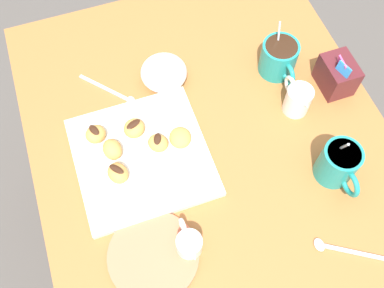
% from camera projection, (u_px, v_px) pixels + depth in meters
% --- Properties ---
extents(ground_plane, '(8.00, 8.00, 0.00)m').
position_uv_depth(ground_plane, '(205.00, 231.00, 1.61)').
color(ground_plane, '#514C47').
extents(dining_table, '(1.01, 0.81, 0.71)m').
position_uv_depth(dining_table, '(211.00, 168.00, 1.10)').
color(dining_table, '#A36633').
rests_on(dining_table, ground_plane).
extents(pastry_plate_square, '(0.29, 0.29, 0.02)m').
position_uv_depth(pastry_plate_square, '(142.00, 157.00, 0.97)').
color(pastry_plate_square, white).
rests_on(pastry_plate_square, dining_table).
extents(coffee_mug_teal_left, '(0.13, 0.09, 0.13)m').
position_uv_depth(coffee_mug_teal_left, '(279.00, 58.00, 1.04)').
color(coffee_mug_teal_left, teal).
rests_on(coffee_mug_teal_left, dining_table).
extents(coffee_mug_teal_right, '(0.12, 0.08, 0.15)m').
position_uv_depth(coffee_mug_teal_right, '(339.00, 164.00, 0.91)').
color(coffee_mug_teal_right, teal).
rests_on(coffee_mug_teal_right, dining_table).
extents(cream_pitcher_white, '(0.10, 0.06, 0.07)m').
position_uv_depth(cream_pitcher_white, '(298.00, 99.00, 1.00)').
color(cream_pitcher_white, white).
rests_on(cream_pitcher_white, dining_table).
extents(sugar_caddy, '(0.09, 0.07, 0.11)m').
position_uv_depth(sugar_caddy, '(337.00, 75.00, 1.03)').
color(sugar_caddy, '#561E23').
rests_on(sugar_caddy, dining_table).
extents(ice_cream_bowl, '(0.11, 0.11, 0.08)m').
position_uv_depth(ice_cream_bowl, '(164.00, 71.00, 1.04)').
color(ice_cream_bowl, white).
rests_on(ice_cream_bowl, dining_table).
extents(chocolate_sauce_pitcher, '(0.09, 0.05, 0.06)m').
position_uv_depth(chocolate_sauce_pitcher, '(189.00, 244.00, 0.85)').
color(chocolate_sauce_pitcher, white).
rests_on(chocolate_sauce_pitcher, dining_table).
extents(saucer_coral_left, '(0.18, 0.18, 0.01)m').
position_uv_depth(saucer_coral_left, '(153.00, 256.00, 0.87)').
color(saucer_coral_left, '#E5704C').
rests_on(saucer_coral_left, dining_table).
extents(loose_spoon_near_saucer, '(0.13, 0.11, 0.01)m').
position_uv_depth(loose_spoon_near_saucer, '(114.00, 93.00, 1.05)').
color(loose_spoon_near_saucer, silver).
rests_on(loose_spoon_near_saucer, dining_table).
extents(loose_spoon_by_plate, '(0.10, 0.14, 0.01)m').
position_uv_depth(loose_spoon_by_plate, '(343.00, 250.00, 0.87)').
color(loose_spoon_by_plate, silver).
rests_on(loose_spoon_by_plate, dining_table).
extents(beignet_0, '(0.06, 0.05, 0.04)m').
position_uv_depth(beignet_0, '(112.00, 149.00, 0.94)').
color(beignet_0, '#D19347').
rests_on(beignet_0, pastry_plate_square).
extents(beignet_1, '(0.06, 0.06, 0.04)m').
position_uv_depth(beignet_1, '(118.00, 173.00, 0.92)').
color(beignet_1, '#D19347').
rests_on(beignet_1, pastry_plate_square).
extents(chocolate_drizzle_1, '(0.04, 0.03, 0.00)m').
position_uv_depth(chocolate_drizzle_1, '(116.00, 169.00, 0.90)').
color(chocolate_drizzle_1, '#381E11').
rests_on(chocolate_drizzle_1, beignet_1).
extents(beignet_2, '(0.07, 0.07, 0.03)m').
position_uv_depth(beignet_2, '(134.00, 128.00, 0.97)').
color(beignet_2, '#D19347').
rests_on(beignet_2, pastry_plate_square).
extents(chocolate_drizzle_2, '(0.03, 0.04, 0.00)m').
position_uv_depth(chocolate_drizzle_2, '(133.00, 124.00, 0.95)').
color(chocolate_drizzle_2, '#381E11').
rests_on(chocolate_drizzle_2, beignet_2).
extents(beignet_3, '(0.06, 0.06, 0.03)m').
position_uv_depth(beignet_3, '(180.00, 138.00, 0.96)').
color(beignet_3, '#D19347').
rests_on(beignet_3, pastry_plate_square).
extents(beignet_4, '(0.06, 0.06, 0.04)m').
position_uv_depth(beignet_4, '(158.00, 143.00, 0.95)').
color(beignet_4, '#D19347').
rests_on(beignet_4, pastry_plate_square).
extents(chocolate_drizzle_4, '(0.03, 0.03, 0.00)m').
position_uv_depth(chocolate_drizzle_4, '(157.00, 139.00, 0.94)').
color(chocolate_drizzle_4, '#381E11').
rests_on(chocolate_drizzle_4, beignet_4).
extents(beignet_5, '(0.05, 0.06, 0.04)m').
position_uv_depth(beignet_5, '(96.00, 134.00, 0.96)').
color(beignet_5, '#D19347').
rests_on(beignet_5, pastry_plate_square).
extents(chocolate_drizzle_5, '(0.03, 0.03, 0.00)m').
position_uv_depth(chocolate_drizzle_5, '(94.00, 130.00, 0.95)').
color(chocolate_drizzle_5, '#381E11').
rests_on(chocolate_drizzle_5, beignet_5).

